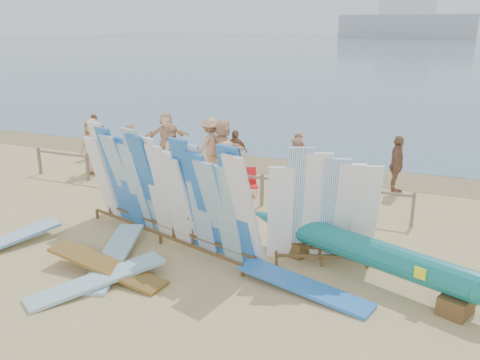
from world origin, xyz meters
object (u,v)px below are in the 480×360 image
at_px(stroller, 295,182).
at_px(beachgoer_4, 235,153).
at_px(beach_chair_left, 224,180).
at_px(beach_chair_right, 249,187).
at_px(beachgoer_7, 298,158).
at_px(beachgoer_10, 397,165).
at_px(side_surfboard_rack, 323,211).
at_px(beachgoer_2, 171,153).
at_px(beachgoer_8, 296,165).
at_px(flat_board_b, 98,286).
at_px(flat_board_d, 304,292).
at_px(beachgoer_extra_1, 96,136).
at_px(flat_board_e, 1,249).
at_px(beachgoer_6, 226,167).
at_px(beachgoer_11, 167,136).
at_px(outrigger_canoe, 370,254).
at_px(flat_board_a, 114,264).
at_px(main_surfboard_rack, 165,193).
at_px(flat_board_c, 107,275).
at_px(beachgoer_5, 223,148).
at_px(beachgoer_1, 132,150).
at_px(beachgoer_3, 210,146).
at_px(vendor_table, 211,230).

distance_m(stroller, beachgoer_4, 2.77).
xyz_separation_m(beach_chair_left, beach_chair_right, (0.92, -0.30, -0.02)).
bearing_deg(beachgoer_7, beachgoer_10, 6.39).
height_order(side_surfboard_rack, beachgoer_2, side_surfboard_rack).
relative_size(beach_chair_right, beachgoer_8, 0.49).
height_order(flat_board_b, stroller, stroller).
height_order(flat_board_d, beachgoer_extra_1, beachgoer_extra_1).
relative_size(flat_board_e, beachgoer_6, 1.71).
relative_size(flat_board_d, beachgoer_11, 1.54).
relative_size(outrigger_canoe, flat_board_a, 2.26).
xyz_separation_m(main_surfboard_rack, stroller, (1.73, 4.39, -0.79)).
bearing_deg(beach_chair_left, beachgoer_2, -151.58).
xyz_separation_m(outrigger_canoe, beach_chair_left, (-5.08, 4.25, -0.32)).
height_order(side_surfboard_rack, flat_board_a, side_surfboard_rack).
distance_m(flat_board_b, beachgoer_6, 6.26).
relative_size(beachgoer_extra_1, beachgoer_10, 0.92).
distance_m(flat_board_b, beachgoer_11, 9.80).
xyz_separation_m(flat_board_c, beachgoer_5, (-0.82, 7.40, 0.94)).
bearing_deg(beachgoer_6, stroller, -167.35).
bearing_deg(flat_board_d, stroller, 31.84).
height_order(flat_board_a, beachgoer_7, beachgoer_7).
bearing_deg(main_surfboard_rack, beachgoer_10, 68.61).
bearing_deg(stroller, beachgoer_8, 88.85).
distance_m(beachgoer_1, beachgoer_8, 5.56).
bearing_deg(outrigger_canoe, beachgoer_10, 113.24).
xyz_separation_m(side_surfboard_rack, beachgoer_10, (0.89, 5.32, -0.27)).
relative_size(main_surfboard_rack, flat_board_b, 1.94).
bearing_deg(beachgoer_2, beachgoer_extra_1, -64.98).
bearing_deg(beachgoer_3, beachgoer_2, -3.97).
distance_m(beachgoer_4, beachgoer_8, 2.50).
xyz_separation_m(beachgoer_7, beachgoer_6, (-1.69, -1.74, -0.03)).
height_order(beachgoer_6, beachgoer_8, beachgoer_8).
bearing_deg(beachgoer_4, beachgoer_10, -47.11).
bearing_deg(beachgoer_11, main_surfboard_rack, -93.65).
relative_size(beach_chair_left, beachgoer_extra_1, 0.53).
bearing_deg(beachgoer_11, flat_board_e, -119.68).
relative_size(side_surfboard_rack, beachgoer_4, 1.68).
bearing_deg(flat_board_c, stroller, -12.31).
xyz_separation_m(vendor_table, flat_board_c, (-1.31, -2.13, -0.39)).
bearing_deg(side_surfboard_rack, flat_board_a, -176.13).
height_order(stroller, beachgoer_11, beachgoer_11).
distance_m(outrigger_canoe, flat_board_d, 1.51).
distance_m(flat_board_e, beach_chair_left, 6.63).
bearing_deg(flat_board_d, beach_chair_right, 45.40).
height_order(beach_chair_left, beachgoer_11, beachgoer_11).
distance_m(main_surfboard_rack, beachgoer_5, 5.56).
relative_size(side_surfboard_rack, beach_chair_right, 3.25).
bearing_deg(beachgoer_11, beachgoer_2, -90.90).
height_order(beachgoer_4, beachgoer_10, beachgoer_10).
bearing_deg(beachgoer_11, beach_chair_right, -66.41).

